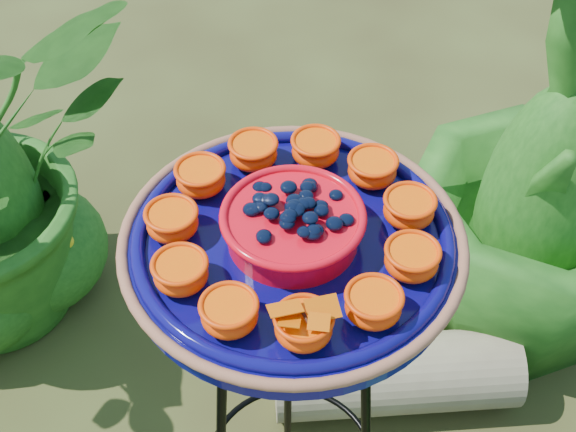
# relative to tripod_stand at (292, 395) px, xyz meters

# --- Properties ---
(tripod_stand) EXTENTS (0.33, 0.34, 0.86)m
(tripod_stand) POSITION_rel_tripod_stand_xyz_m (0.00, 0.00, 0.00)
(tripod_stand) COLOR black
(tripod_stand) RESTS_ON ground
(feeder_dish) EXTENTS (0.46, 0.46, 0.10)m
(feeder_dish) POSITION_rel_tripod_stand_xyz_m (0.00, -0.00, 0.38)
(feeder_dish) COLOR #090758
(feeder_dish) RESTS_ON tripod_stand
(driftwood_log) EXTENTS (0.57, 0.23, 0.19)m
(driftwood_log) POSITION_rel_tripod_stand_xyz_m (0.24, 0.32, -0.43)
(driftwood_log) COLOR gray
(driftwood_log) RESTS_ON ground
(shrub_back_right) EXTENTS (0.86, 0.86, 1.09)m
(shrub_back_right) POSITION_rel_tripod_stand_xyz_m (0.57, 0.57, 0.02)
(shrub_back_right) COLOR #184A13
(shrub_back_right) RESTS_ON ground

